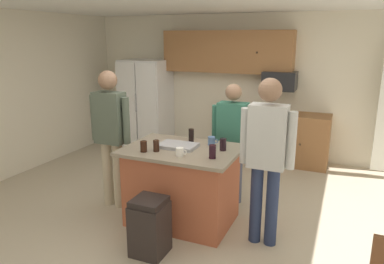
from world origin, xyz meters
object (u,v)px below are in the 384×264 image
Objects in this scene: glass_pilsner at (156,146)px; serving_tray at (178,146)px; glass_dark_ale at (212,152)px; mug_ceramic_white at (180,152)px; mug_blue_stoneware at (212,141)px; trash_bin at (150,227)px; tumbler_amber at (191,135)px; kitchen_island at (182,185)px; person_host_foreground at (232,136)px; microwave_over_range at (280,81)px; glass_stout_tall at (144,146)px; refrigerator at (146,104)px; person_guest_right at (111,130)px; glass_short_whisky at (223,144)px; person_guest_left at (267,151)px.

glass_pilsner is 0.30× the size of serving_tray.
mug_ceramic_white is at bearing -169.02° from glass_dark_ale.
trash_bin is at bearing -105.83° from mug_blue_stoneware.
tumbler_amber reaches higher than mug_blue_stoneware.
tumbler_amber reaches higher than glass_pilsner.
kitchen_island reaches higher than trash_bin.
tumbler_amber is (-0.38, -0.47, 0.09)m from person_host_foreground.
serving_tray is (-0.51, 0.21, -0.05)m from glass_dark_ale.
glass_dark_ale is (0.45, -0.20, 0.53)m from kitchen_island.
mug_ceramic_white is (-0.35, -0.07, -0.03)m from glass_dark_ale.
mug_blue_stoneware is at bearing 74.17° from trash_bin.
mug_blue_stoneware is 0.49m from glass_dark_ale.
glass_pilsner is (-0.84, -2.91, -0.46)m from microwave_over_range.
microwave_over_range is 4.48× the size of glass_stout_tall.
glass_pilsner is (1.76, -2.79, 0.11)m from refrigerator.
kitchen_island is 0.74× the size of person_guest_right.
person_host_foreground is at bearing 75.71° from trash_bin.
serving_tray is at bearing 0.92° from person_guest_right.
refrigerator reaches higher than mug_ceramic_white.
microwave_over_range reaches higher than trash_bin.
person_host_foreground reaches higher than mug_ceramic_white.
person_guest_right is at bearing 165.16° from mug_ceramic_white.
refrigerator is at bearing 131.27° from glass_dark_ale.
glass_short_whisky is at bearing 33.71° from person_host_foreground.
microwave_over_range is at bearing 73.97° from glass_pilsner.
person_guest_right reaches higher than person_host_foreground.
person_guest_left reaches higher than glass_pilsner.
mug_blue_stoneware is 0.91× the size of glass_short_whisky.
mug_ceramic_white is 0.77× the size of tumbler_amber.
person_host_foreground is (0.37, 0.77, 0.45)m from kitchen_island.
glass_pilsner is at bearing 110.48° from trash_bin.
glass_stout_tall is at bearing -176.93° from mug_ceramic_white.
person_host_foreground is (1.39, 0.74, -0.12)m from person_guest_right.
person_guest_right is 14.17× the size of mug_ceramic_white.
person_guest_left is 0.82m from mug_blue_stoneware.
mug_ceramic_white reaches higher than trash_bin.
person_guest_left reaches higher than glass_short_whisky.
person_guest_right is 1.00× the size of person_guest_left.
mug_blue_stoneware is 0.79× the size of tumbler_amber.
microwave_over_range is 2.62m from glass_short_whisky.
kitchen_island is 2.17× the size of trash_bin.
glass_dark_ale reaches higher than glass_short_whisky.
microwave_over_range is at bearing 75.80° from serving_tray.
person_guest_left reaches higher than trash_bin.
microwave_over_range reaches higher than tumbler_amber.
person_guest_left is at bearing 33.12° from trash_bin.
mug_blue_stoneware is 0.98× the size of glass_pilsner.
refrigerator is 1.33× the size of kitchen_island.
trash_bin is (-0.39, -1.53, -0.62)m from person_host_foreground.
glass_stout_tall is (-0.79, -0.09, -0.01)m from glass_dark_ale.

